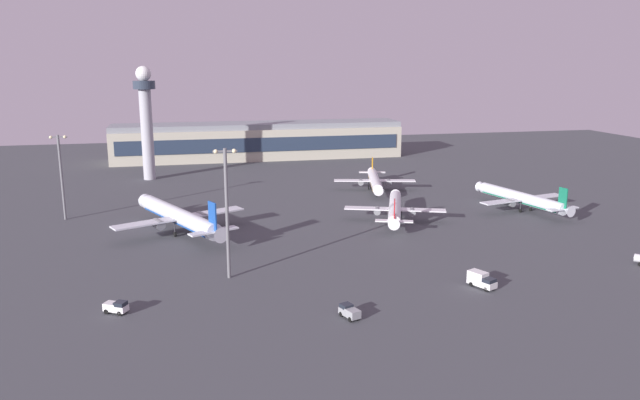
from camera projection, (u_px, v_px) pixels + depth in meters
name	position (u px, v px, depth m)	size (l,w,h in m)	color
ground_plane	(398.00, 235.00, 155.15)	(416.00, 416.00, 0.00)	#424449
terminal_building	(259.00, 141.00, 278.10)	(130.15, 22.40, 16.40)	#B2AD99
control_tower	(146.00, 115.00, 224.21)	(8.00, 8.00, 41.96)	#A8A8B2
airplane_far_stand	(180.00, 217.00, 155.91)	(33.69, 42.62, 11.62)	silver
airplane_mid_apron	(395.00, 208.00, 168.54)	(27.38, 34.75, 9.24)	white
airplane_taxiway_distant	(522.00, 198.00, 180.24)	(29.44, 37.58, 9.72)	silver
airplane_terminal_side	(375.00, 180.00, 208.54)	(27.90, 35.58, 9.24)	white
cargo_loader	(116.00, 307.00, 106.56)	(4.57, 3.74, 2.25)	white
catering_truck	(481.00, 280.00, 118.69)	(4.50, 6.12, 3.05)	white
baggage_tractor	(349.00, 311.00, 104.58)	(3.26, 4.56, 2.25)	gray
apron_light_west	(227.00, 206.00, 121.07)	(4.80, 0.90, 26.75)	slate
apron_light_east	(61.00, 171.00, 167.61)	(4.80, 0.90, 23.84)	slate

